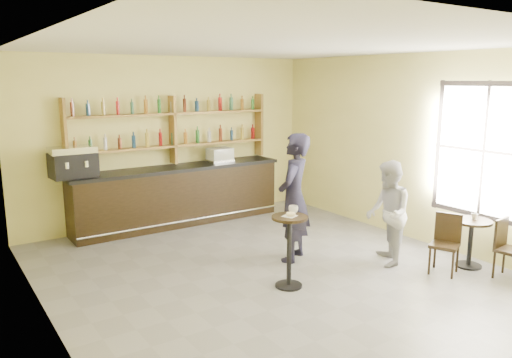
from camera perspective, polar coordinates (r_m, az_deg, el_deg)
floor at (r=7.31m, az=2.23°, el=-10.86°), size 7.00×7.00×0.00m
ceiling at (r=6.79m, az=2.45°, el=15.03°), size 7.00×7.00×0.00m
wall_back at (r=9.88m, az=-9.76°, el=4.41°), size 7.00×0.00×7.00m
wall_left at (r=5.67m, az=-22.94°, el=-1.38°), size 0.00×7.00×7.00m
wall_right at (r=8.96m, az=18.05°, el=3.32°), size 0.00×7.00×7.00m
window_pane at (r=8.26m, az=24.60°, el=2.92°), size 0.00×2.00×2.00m
window_frame at (r=8.26m, az=24.58°, el=2.92°), size 0.04×1.70×2.10m
shelf_unit at (r=9.74m, az=-9.48°, el=5.57°), size 4.00×0.26×1.40m
liquor_bottles at (r=9.73m, az=-9.52°, el=6.56°), size 3.68×0.10×1.00m
bar_counter at (r=9.74m, az=-8.87°, el=-1.85°), size 4.17×0.81×1.13m
espresso_machine at (r=8.96m, az=-20.19°, el=1.83°), size 0.76×0.52×0.52m
pastry_case at (r=10.02m, az=-4.16°, el=2.75°), size 0.51×0.43×0.28m
pedestal_table at (r=6.76m, az=3.81°, el=-8.30°), size 0.62×0.62×0.99m
napkin at (r=6.61m, az=3.86°, el=-4.24°), size 0.22×0.22×0.00m
donut at (r=6.60m, az=3.99°, el=-4.04°), size 0.17×0.17×0.05m
cup_pedestal at (r=6.75m, az=4.29°, el=-3.48°), size 0.16×0.16×0.10m
man_main at (r=7.64m, az=4.35°, el=-2.14°), size 0.86×0.80×1.97m
cafe_table at (r=8.14m, az=23.28°, el=-6.77°), size 0.73×0.73×0.72m
cup_cafe at (r=8.07m, az=23.70°, el=-3.94°), size 0.11×0.11×0.09m
chair_west at (r=7.70m, az=20.75°, el=-7.03°), size 0.49×0.49×0.86m
chair_south at (r=7.88m, az=27.19°, el=-7.23°), size 0.41×0.41×0.85m
patron_second at (r=7.74m, az=14.84°, el=-3.80°), size 0.94×0.98×1.58m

